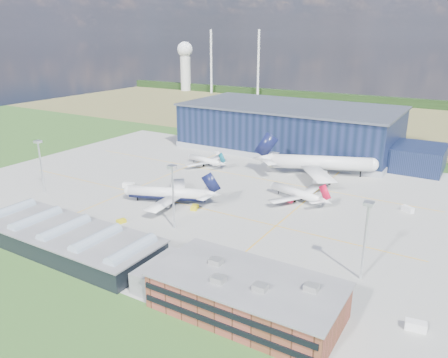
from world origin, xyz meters
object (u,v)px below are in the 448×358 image
hangar (294,130)px  gse_tug_a (195,208)px  light_mast_center (173,187)px  airliner_navy (167,187)px  light_mast_east (366,228)px  car_a (343,292)px  car_b (257,269)px  gse_van_a (128,185)px  gse_cart_b (217,153)px  airliner_regional (205,157)px  gse_tug_c (273,165)px  light_mast_west (40,158)px  airliner_widebody (321,156)px  gse_van_c (416,326)px  gse_tug_b (121,221)px  airliner_red (297,189)px  ops_building (247,295)px  gse_van_b (408,209)px

hangar → gse_tug_a: (3.56, -107.14, -10.81)m
light_mast_center → gse_tug_a: 23.22m
airliner_navy → hangar: bearing=-116.4°
light_mast_east → airliner_navy: size_ratio=0.56×
car_a → car_b: size_ratio=0.89×
light_mast_center → gse_van_a: light_mast_center is taller
gse_cart_b → light_mast_east: bearing=-92.3°
light_mast_east → airliner_regional: bearing=144.6°
light_mast_center → airliner_navy: bearing=133.5°
gse_van_a → gse_tug_c: 75.45m
airliner_navy → airliner_regional: 54.53m
airliner_regional → gse_van_a: size_ratio=5.27×
gse_tug_c → car_a: (65.23, -96.75, -0.10)m
car_b → light_mast_west: bearing=64.3°
gse_cart_b → car_a: (102.68, -101.94, -0.07)m
airliner_widebody → gse_van_c: (58.26, -101.00, -8.70)m
airliner_regional → gse_cart_b: airliner_regional is taller
car_a → car_b: bearing=91.2°
airliner_widebody → airliner_navy: bearing=-143.2°
gse_tug_b → light_mast_center: bearing=37.5°
gse_tug_c → gse_cart_b: bearing=155.7°
airliner_navy → gse_cart_b: bearing=-94.0°
gse_tug_b → airliner_red: bearing=68.5°
ops_building → car_a: (17.90, 20.07, -4.21)m
light_mast_center → light_mast_east: size_ratio=1.00×
light_mast_east → gse_van_a: size_ratio=4.52×
airliner_red → airliner_widebody: size_ratio=0.52×
gse_van_a → car_a: bearing=-125.4°
gse_tug_a → car_b: bearing=-53.0°
gse_tug_b → car_b: size_ratio=0.82×
light_mast_center → gse_van_b: light_mast_center is taller
airliner_widebody → gse_tug_b: size_ratio=19.07×
light_mast_west → gse_van_b: 150.14m
gse_van_a → gse_van_b: bearing=-90.7°
hangar → gse_tug_c: size_ratio=46.41×
gse_van_a → gse_van_c: size_ratio=1.09×
gse_van_b → car_b: 75.25m
hangar → car_a: hangar is taller
gse_tug_b → gse_tug_a: bearing=76.1°
hangar → airliner_widebody: 50.23m
hangar → light_mast_west: 139.77m
hangar → light_mast_center: hangar is taller
airliner_navy → gse_tug_a: size_ratio=10.64×
light_mast_center → airliner_regional: light_mast_center is taller
gse_tug_a → airliner_regional: bearing=101.1°
airliner_red → gse_tug_b: airliner_red is taller
hangar → light_mast_west: hangar is taller
light_mast_center → gse_van_b: 90.35m
airliner_regional → gse_van_b: (101.06, -11.94, -3.28)m
light_mast_center → car_a: (62.91, -9.94, -14.84)m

